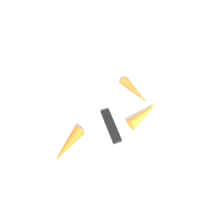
# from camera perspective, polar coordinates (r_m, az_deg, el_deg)

# --- Properties ---
(ground_plane) EXTENTS (1.40, 1.40, 0.00)m
(ground_plane) POSITION_cam_1_polar(r_m,az_deg,el_deg) (0.64, 0.00, -0.51)
(ground_plane) COLOR #ADA8A0
(cutting_board) EXTENTS (0.36, 0.26, 0.01)m
(cutting_board) POSITION_cam_1_polar(r_m,az_deg,el_deg) (0.63, 0.00, -0.26)
(cutting_board) COLOR white
(cutting_board) RESTS_ON ground_plane
(knife) EXTENTS (0.19, 0.10, 0.01)m
(knife) POSITION_cam_1_polar(r_m,az_deg,el_deg) (0.61, -1.04, -2.17)
(knife) COLOR #B7B7BC
(knife) RESTS_ON cutting_board
(carrot_medium) EXTENTS (0.10, 0.07, 0.03)m
(carrot_medium) POSITION_cam_1_polar(r_m,az_deg,el_deg) (0.58, -10.15, -7.68)
(carrot_medium) COLOR orange
(carrot_medium) RESTS_ON cutting_board
(carrot_shortest) EXTENTS (0.09, 0.08, 0.03)m
(carrot_shortest) POSITION_cam_1_polar(r_m,az_deg,el_deg) (0.64, 5.46, 4.67)
(carrot_shortest) COLOR orange
(carrot_shortest) RESTS_ON cutting_board
(carrot_longest) EXTENTS (0.09, 0.09, 0.03)m
(carrot_longest) POSITION_cam_1_polar(r_m,az_deg,el_deg) (0.61, 7.50, -0.50)
(carrot_longest) COLOR orange
(carrot_longest) RESTS_ON cutting_board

